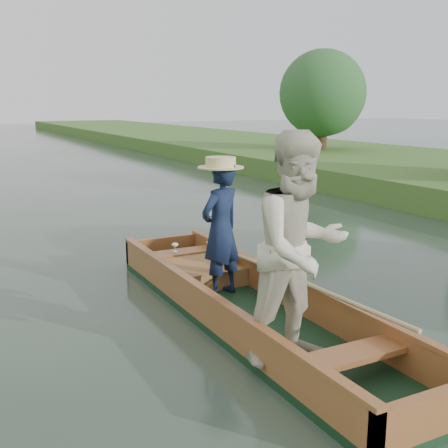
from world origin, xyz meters
name	(u,v)px	position (x,y,z in m)	size (l,w,h in m)	color
ground	(250,322)	(0.00, 0.00, 0.00)	(120.00, 120.00, 0.00)	#283D30
trees_far	(6,98)	(-1.25, 8.55, 2.38)	(22.76, 15.64, 4.38)	#47331E
punt	(264,266)	(-0.07, -0.37, 0.72)	(1.21, 5.00, 2.06)	black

